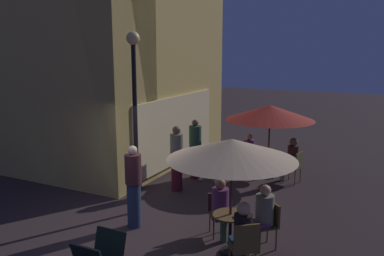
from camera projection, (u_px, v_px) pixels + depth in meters
name	position (u px, v px, depth m)	size (l,w,h in m)	color
ground_plane	(123.00, 231.00, 8.45)	(60.00, 60.00, 0.00)	#312526
cafe_building	(94.00, 34.00, 12.27)	(6.73, 7.33, 8.35)	tan
street_lamp_near_corner	(135.00, 95.00, 8.88)	(0.30, 0.30, 4.11)	black
cafe_table_0	(268.00, 160.00, 11.83)	(0.66, 0.66, 0.76)	black
cafe_table_1	(230.00, 226.00, 7.42)	(0.66, 0.66, 0.77)	black
patio_umbrella_0	(270.00, 113.00, 11.55)	(2.55, 2.55, 2.16)	black
patio_umbrella_1	(232.00, 150.00, 7.14)	(2.34, 2.34, 2.19)	black
cafe_chair_0	(296.00, 165.00, 11.29)	(0.52, 0.52, 0.91)	brown
cafe_chair_1	(247.00, 153.00, 12.51)	(0.57, 0.57, 0.94)	brown
cafe_chair_2	(219.00, 210.00, 8.25)	(0.60, 0.60, 0.84)	#513327
cafe_chair_3	(245.00, 244.00, 6.63)	(0.60, 0.60, 0.98)	brown
cafe_chair_4	(269.00, 221.00, 7.67)	(0.60, 0.60, 0.88)	brown
patron_seated_0	(291.00, 157.00, 11.34)	(0.38, 0.51, 1.30)	#816F58
patron_seated_1	(250.00, 151.00, 12.36)	(0.45, 0.52, 1.18)	#502215
patron_seated_2	(221.00, 204.00, 8.07)	(0.53, 0.50, 1.20)	#374F36
patron_seated_3	(242.00, 232.00, 6.75)	(0.50, 0.48, 1.29)	#19304D
patron_seated_4	(262.00, 213.00, 7.59)	(0.52, 0.53, 1.26)	#5F376B
patron_standing_5	(177.00, 158.00, 10.67)	(0.35, 0.35, 1.76)	#48131E
patron_standing_6	(195.00, 149.00, 11.70)	(0.36, 0.36, 1.74)	#50161F
patron_standing_7	(134.00, 186.00, 8.48)	(0.35, 0.35, 1.78)	#263450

